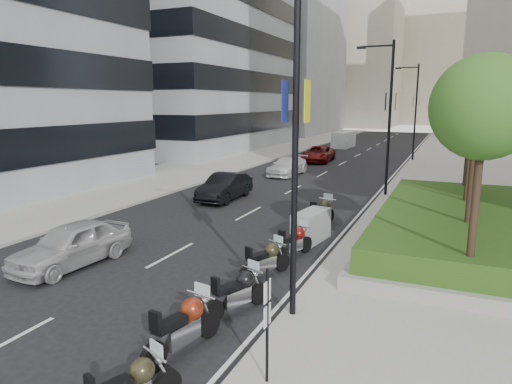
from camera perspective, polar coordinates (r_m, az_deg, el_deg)
The scene contains 29 objects.
ground at distance 13.57m, azimuth -14.88°, elevation -13.52°, with size 160.00×160.00×0.00m, color black.
sidewalk_right at distance 39.95m, azimuth 24.95°, elevation 2.24°, with size 10.00×100.00×0.15m, color #9E9B93.
sidewalk_left at distance 44.59m, azimuth -3.12°, elevation 4.10°, with size 8.00×100.00×0.15m, color #9E9B93.
lane_edge at distance 40.16m, azimuth 17.37°, elevation 2.71°, with size 0.12×100.00×0.01m, color silver.
lane_centre at distance 41.02m, azimuth 10.14°, elevation 3.22°, with size 0.12×100.00×0.01m, color silver.
building_grey_far at distance 86.20m, azimuth 1.77°, elevation 17.49°, with size 22.00×26.00×30.00m, color gray.
building_cream_left at distance 113.13m, azimuth 10.65°, elevation 16.83°, with size 26.00×24.00×34.00m, color #B7AD93.
building_cream_centre at distance 130.37m, azimuth 21.74°, elevation 16.36°, with size 30.00×24.00×38.00m, color #B7AD93.
planter at distance 20.35m, azimuth 28.82°, elevation -5.13°, with size 10.00×14.00×0.40m, color gray.
hedge at distance 20.21m, azimuth 28.98°, elevation -3.49°, with size 9.40×13.40×0.80m, color #224614.
tree_0 at distance 13.57m, azimuth 26.65°, elevation 9.35°, with size 2.80×2.80×6.30m.
tree_1 at distance 17.56m, azimuth 26.03°, elevation 9.56°, with size 2.80×2.80×6.30m.
tree_2 at distance 21.56m, azimuth 25.64°, elevation 9.70°, with size 2.80×2.80×6.30m.
tree_3 at distance 25.56m, azimuth 25.37°, elevation 9.79°, with size 2.80×2.80×6.30m.
lamp_post_0 at distance 11.19m, azimuth 4.21°, elevation 8.50°, with size 2.34×0.45×9.00m.
lamp_post_1 at distance 27.80m, azimuth 16.09°, elevation 9.71°, with size 2.34×0.45×9.00m.
lamp_post_2 at distance 45.70m, azimuth 19.17°, elevation 9.96°, with size 2.34×0.45×9.00m.
parking_sign at distance 9.13m, azimuth 1.41°, elevation -15.71°, with size 0.06×0.32×2.50m.
motorcycle_1 at distance 10.77m, azimuth -8.94°, elevation -16.19°, with size 0.84×2.45×1.23m.
motorcycle_2 at distance 12.47m, azimuth -2.22°, elevation -12.36°, with size 1.05×2.16×1.13m.
motorcycle_3 at distance 14.87m, azimuth 1.28°, elevation -8.47°, with size 1.06×2.05×1.09m.
motorcycle_4 at distance 16.69m, azimuth 4.83°, elevation -6.25°, with size 0.90×2.16×1.11m.
motorcycle_5 at distance 18.61m, azimuth 6.91°, elevation -4.31°, with size 1.14×2.20×1.27m.
motorcycle_6 at distance 20.79m, azimuth 8.23°, elevation -2.62°, with size 0.83×2.46×1.23m.
car_a at distance 17.06m, azimuth -22.02°, elevation -6.08°, with size 1.80×4.46×1.52m, color #B9B8BB.
car_b at distance 26.38m, azimuth -3.90°, elevation 0.65°, with size 1.61×4.62×1.52m, color black.
car_c at distance 35.42m, azimuth 3.97°, elevation 3.27°, with size 1.97×4.86×1.41m, color silver.
car_d at distance 43.56m, azimuth 7.75°, elevation 4.73°, with size 2.47×5.36×1.49m, color maroon.
delivery_van at distance 57.62m, azimuth 10.85°, elevation 6.36°, with size 2.13×4.73×1.93m.
Camera 1 is at (7.85, -9.55, 5.59)m, focal length 32.00 mm.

